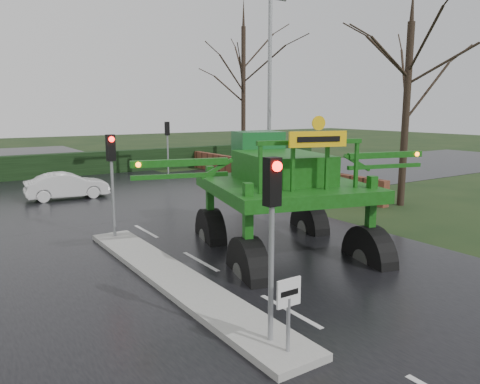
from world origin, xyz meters
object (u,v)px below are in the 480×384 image
traffic_signal_mid (112,164)px  crop_sprayer (245,182)px  keep_left_sign (289,303)px  white_sedan (68,199)px  traffic_signal_near (272,211)px  traffic_signal_far (167,137)px  street_light_right (265,75)px

traffic_signal_mid → crop_sprayer: crop_sprayer is taller
keep_left_sign → white_sedan: 17.52m
traffic_signal_near → crop_sprayer: size_ratio=0.39×
keep_left_sign → white_sedan: (0.55, 17.48, -1.06)m
keep_left_sign → traffic_signal_far: (7.80, 21.51, 1.53)m
traffic_signal_far → crop_sprayer: 18.39m
traffic_signal_near → white_sedan: (0.55, 16.99, -2.59)m
keep_left_sign → traffic_signal_near: 1.61m
traffic_signal_mid → street_light_right: bearing=25.4°
traffic_signal_mid → white_sedan: 8.89m
traffic_signal_mid → white_sedan: size_ratio=0.92×
keep_left_sign → crop_sprayer: 4.72m
traffic_signal_near → street_light_right: (9.49, 13.01, 3.40)m
street_light_right → traffic_signal_far: bearing=101.9°
crop_sprayer → white_sedan: size_ratio=2.35×
keep_left_sign → traffic_signal_far: 22.93m
traffic_signal_near → white_sedan: 17.20m
keep_left_sign → traffic_signal_mid: traffic_signal_mid is taller
keep_left_sign → traffic_signal_mid: bearing=90.0°
crop_sprayer → keep_left_sign: bearing=-99.9°
traffic_signal_far → traffic_signal_mid: bearing=58.1°
keep_left_sign → white_sedan: keep_left_sign is taller
keep_left_sign → traffic_signal_near: (0.00, 0.49, 1.53)m
traffic_signal_mid → crop_sprayer: bearing=-69.0°
traffic_signal_near → traffic_signal_mid: bearing=90.0°
street_light_right → crop_sprayer: bearing=-129.0°
keep_left_sign → street_light_right: street_light_right is taller
traffic_signal_mid → street_light_right: street_light_right is taller
traffic_signal_mid → crop_sprayer: (1.88, -4.90, -0.13)m
traffic_signal_near → traffic_signal_mid: same height
crop_sprayer → white_sedan: bearing=110.4°
traffic_signal_near → traffic_signal_far: 22.42m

